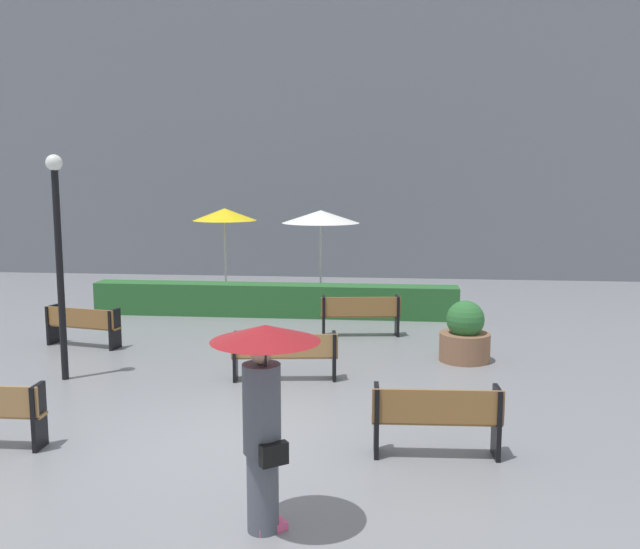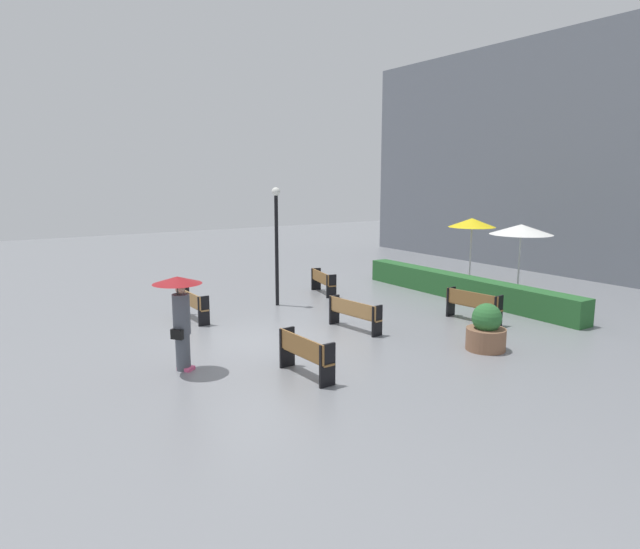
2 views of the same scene
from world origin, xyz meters
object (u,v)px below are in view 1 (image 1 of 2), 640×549
(bench_mid_center, at_px, (285,353))
(patio_umbrella_white, at_px, (321,217))
(patio_umbrella_yellow, at_px, (225,215))
(bench_far_left, at_px, (82,324))
(pedestrian_with_umbrella, at_px, (264,395))
(bench_near_right, at_px, (437,416))
(planter_pot, at_px, (465,335))
(bench_back_row, at_px, (361,313))
(lamp_post, at_px, (58,244))

(bench_mid_center, bearing_deg, patio_umbrella_white, 90.93)
(patio_umbrella_yellow, height_order, patio_umbrella_white, patio_umbrella_yellow)
(bench_far_left, relative_size, pedestrian_with_umbrella, 0.79)
(bench_far_left, xyz_separation_m, patio_umbrella_yellow, (1.62, 6.00, 1.96))
(bench_far_left, xyz_separation_m, bench_mid_center, (4.60, -1.97, 0.01))
(bench_far_left, distance_m, bench_near_right, 8.67)
(planter_pot, xyz_separation_m, patio_umbrella_yellow, (-6.25, 6.30, 1.95))
(bench_back_row, bearing_deg, patio_umbrella_white, 109.04)
(bench_mid_center, distance_m, pedestrian_with_umbrella, 5.31)
(pedestrian_with_umbrella, xyz_separation_m, planter_pot, (2.66, 6.86, -0.92))
(planter_pot, distance_m, lamp_post, 7.65)
(bench_back_row, bearing_deg, lamp_post, -142.46)
(planter_pot, height_order, lamp_post, lamp_post)
(bench_back_row, relative_size, planter_pot, 1.52)
(lamp_post, bearing_deg, pedestrian_with_umbrella, -47.37)
(bench_near_right, distance_m, pedestrian_with_umbrella, 2.91)
(bench_back_row, distance_m, planter_pot, 2.82)
(planter_pot, relative_size, patio_umbrella_yellow, 0.45)
(patio_umbrella_yellow, bearing_deg, patio_umbrella_white, -14.13)
(bench_back_row, distance_m, pedestrian_with_umbrella, 8.79)
(lamp_post, xyz_separation_m, patio_umbrella_white, (3.75, 7.57, 0.05))
(patio_umbrella_white, bearing_deg, patio_umbrella_yellow, 165.87)
(planter_pot, distance_m, patio_umbrella_yellow, 9.08)
(bench_far_left, height_order, bench_near_right, bench_near_right)
(pedestrian_with_umbrella, bearing_deg, bench_far_left, 126.06)
(bench_mid_center, distance_m, bench_near_right, 3.94)
(lamp_post, bearing_deg, bench_far_left, 107.73)
(patio_umbrella_white, bearing_deg, bench_far_left, -130.33)
(planter_pot, bearing_deg, lamp_post, -164.39)
(bench_back_row, distance_m, bench_near_right, 6.77)
(planter_pot, xyz_separation_m, lamp_post, (-7.14, -1.99, 1.90))
(bench_far_left, distance_m, planter_pot, 7.87)
(bench_back_row, height_order, planter_pot, planter_pot)
(patio_umbrella_yellow, bearing_deg, bench_mid_center, -69.50)
(bench_far_left, xyz_separation_m, bench_back_row, (5.76, 1.57, 0.04))
(bench_far_left, relative_size, bench_mid_center, 0.90)
(bench_mid_center, height_order, planter_pot, planter_pot)
(lamp_post, bearing_deg, bench_back_row, 37.54)
(bench_back_row, height_order, patio_umbrella_white, patio_umbrella_white)
(patio_umbrella_yellow, bearing_deg, bench_back_row, -46.91)
(patio_umbrella_yellow, bearing_deg, pedestrian_with_umbrella, -74.74)
(planter_pot, relative_size, patio_umbrella_white, 0.45)
(lamp_post, bearing_deg, patio_umbrella_white, 63.65)
(bench_near_right, distance_m, patio_umbrella_yellow, 12.47)
(pedestrian_with_umbrella, bearing_deg, bench_near_right, 48.83)
(bench_back_row, bearing_deg, pedestrian_with_umbrella, -93.62)
(bench_near_right, xyz_separation_m, lamp_post, (-6.30, 2.78, 1.87))
(pedestrian_with_umbrella, bearing_deg, lamp_post, 132.63)
(bench_far_left, distance_m, pedestrian_with_umbrella, 8.90)
(patio_umbrella_white, bearing_deg, bench_back_row, -70.96)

